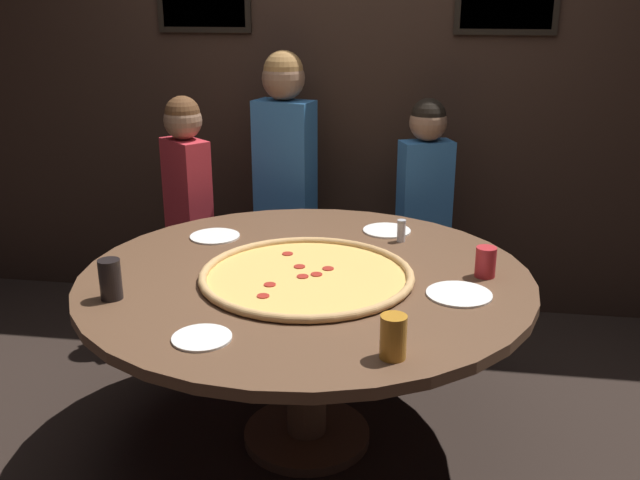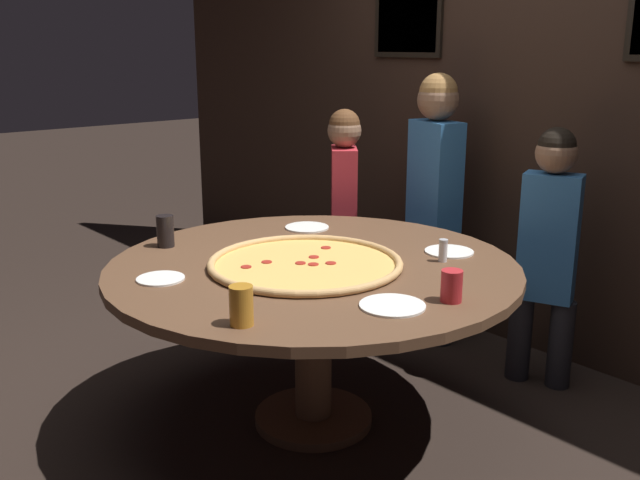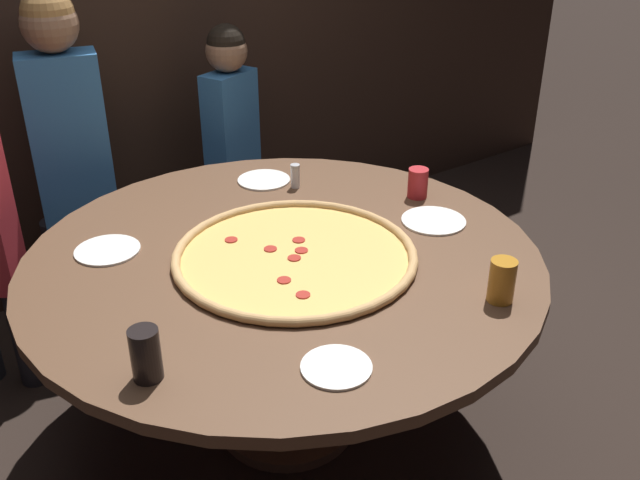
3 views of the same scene
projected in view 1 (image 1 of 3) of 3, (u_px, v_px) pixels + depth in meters
The scene contains 15 objects.
ground_plane at pixel (307, 438), 2.97m from camera, with size 24.00×24.00×0.00m, color black.
back_wall at pixel (351, 80), 3.90m from camera, with size 6.40×0.08×2.60m.
dining_table at pixel (306, 301), 2.76m from camera, with size 1.73×1.73×0.74m.
giant_pizza at pixel (307, 275), 2.67m from camera, with size 0.81×0.81×0.03m.
drink_cup_far_left at pixel (393, 337), 2.07m from camera, with size 0.08×0.08×0.13m, color #BC7A23.
drink_cup_centre_back at pixel (110, 279), 2.47m from camera, with size 0.08×0.08×0.14m, color black.
drink_cup_near_right at pixel (486, 262), 2.67m from camera, with size 0.08×0.08×0.12m, color #B22328.
white_plate_far_back at pixel (215, 236), 3.12m from camera, with size 0.22×0.22×0.01m, color white.
white_plate_beside_cup at pixel (459, 294), 2.52m from camera, with size 0.23×0.23×0.01m, color white.
white_plate_left_side at pixel (202, 338), 2.20m from camera, with size 0.19×0.19×0.01m, color white.
white_plate_near_front at pixel (387, 230), 3.20m from camera, with size 0.21×0.21×0.01m, color white.
condiment_shaker at pixel (401, 231), 3.06m from camera, with size 0.04×0.04×0.10m.
diner_side_right at pixel (424, 204), 3.69m from camera, with size 0.33×0.23×1.26m.
diner_far_right at pixel (285, 174), 3.80m from camera, with size 0.39×0.24×1.48m.
diner_far_left at pixel (188, 204), 3.67m from camera, with size 0.32×0.30×1.28m.
Camera 1 is at (0.44, -2.49, 1.75)m, focal length 40.00 mm.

